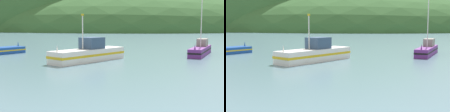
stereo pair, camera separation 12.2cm
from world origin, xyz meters
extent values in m
ellipsoid|color=#47703D|center=(-4.36, 222.19, 0.00)|extent=(193.31, 154.65, 106.92)
ellipsoid|color=#386633|center=(-37.08, 173.06, 0.00)|extent=(104.60, 83.68, 81.70)
ellipsoid|color=#386633|center=(11.92, 201.31, 0.00)|extent=(213.76, 171.01, 53.14)
cube|color=white|center=(-6.60, 35.73, 0.69)|extent=(8.24, 8.84, 1.38)
cube|color=gold|center=(-6.60, 35.73, 0.76)|extent=(8.32, 8.93, 0.25)
cone|color=white|center=(-9.52, 32.43, 1.73)|extent=(0.28, 0.28, 0.70)
cube|color=#334C6B|center=(-6.21, 36.16, 2.02)|extent=(3.02, 3.04, 1.28)
cylinder|color=silver|center=(-7.16, 35.10, 3.21)|extent=(0.12, 0.12, 3.65)
cube|color=gold|center=(-7.16, 35.10, 5.15)|extent=(0.26, 0.29, 0.20)
cube|color=#6B2D84|center=(7.89, 41.74, 0.54)|extent=(5.54, 9.04, 1.09)
cube|color=black|center=(7.89, 41.74, 0.60)|extent=(5.59, 9.13, 0.20)
cone|color=#6B2D84|center=(6.01, 37.91, 1.44)|extent=(0.27, 0.27, 0.70)
cube|color=gray|center=(8.58, 43.14, 1.59)|extent=(2.14, 2.67, 1.01)
cylinder|color=silver|center=(7.92, 41.81, 4.32)|extent=(0.12, 0.12, 6.46)
cone|color=#19479E|center=(-17.33, 45.57, 1.26)|extent=(0.28, 0.28, 0.70)
camera|label=1|loc=(-4.51, 2.60, 4.37)|focal=47.78mm
camera|label=2|loc=(-4.38, 2.59, 4.37)|focal=47.78mm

